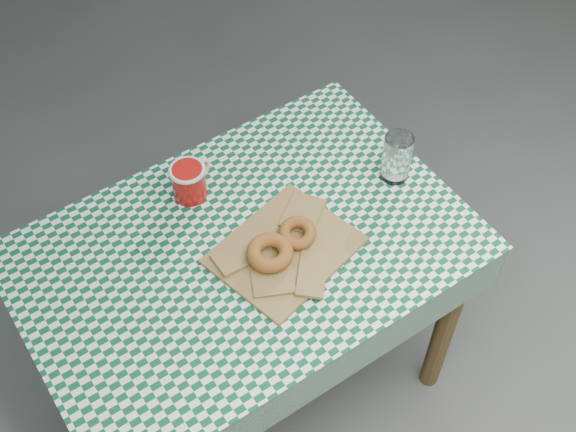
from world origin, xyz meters
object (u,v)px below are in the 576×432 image
object	(u,v)px
table	(251,325)
coffee_mug	(189,182)
drinking_glass	(397,157)
paper_bag	(285,249)

from	to	relation	value
table	coffee_mug	distance (m)	0.49
coffee_mug	drinking_glass	distance (m)	0.54
table	paper_bag	bearing A→B (deg)	-40.68
table	coffee_mug	size ratio (longest dim) A/B	6.17
table	paper_bag	distance (m)	0.40
drinking_glass	table	bearing A→B (deg)	172.00
table	paper_bag	xyz separation A→B (m)	(0.07, -0.07, 0.39)
coffee_mug	drinking_glass	bearing A→B (deg)	-48.75
drinking_glass	paper_bag	bearing A→B (deg)	-178.75
coffee_mug	drinking_glass	size ratio (longest dim) A/B	1.27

